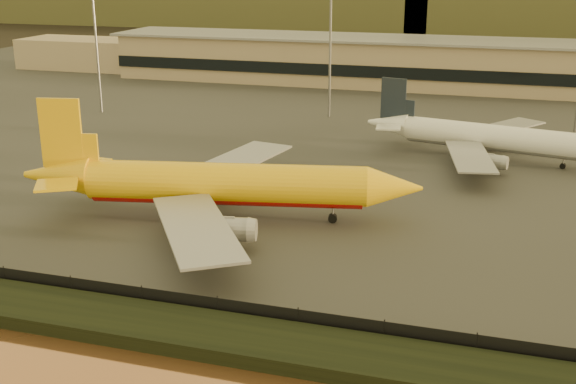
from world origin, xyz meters
name	(u,v)px	position (x,y,z in m)	size (l,w,h in m)	color
ground	(245,265)	(0.00, 0.00, 0.00)	(900.00, 900.00, 0.00)	black
embankment	(181,331)	(0.00, -17.00, 0.70)	(320.00, 7.00, 1.40)	black
tarmac	(386,107)	(0.00, 95.00, 0.10)	(320.00, 220.00, 0.20)	#2D2D2D
perimeter_fence	(198,306)	(0.00, -13.00, 1.30)	(300.00, 0.05, 2.20)	black
terminal_building	(353,61)	(-14.52, 125.55, 6.25)	(202.00, 25.00, 12.60)	tan
apron_light_masts	(448,52)	(15.00, 75.00, 15.70)	(152.20, 12.20, 25.40)	slate
dhl_cargo_jet	(219,185)	(-8.28, 13.03, 4.91)	(52.56, 50.69, 15.77)	#EFB40C
white_narrowbody_jet	(488,138)	(24.31, 53.97, 3.98)	(43.84, 42.17, 12.65)	white
gse_vehicle_yellow	(369,189)	(8.62, 28.86, 0.97)	(3.42, 1.54, 1.54)	#EFB40C
gse_vehicle_white	(231,170)	(-14.37, 32.36, 1.02)	(3.64, 1.64, 1.64)	white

